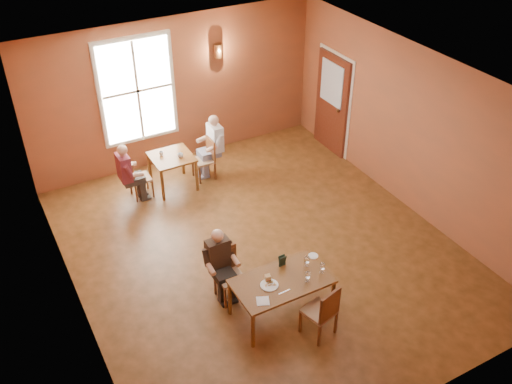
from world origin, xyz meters
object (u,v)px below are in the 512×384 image
chair_empty (319,310)px  chair_diner_maroon (140,177)px  diner_maroon (138,170)px  diner_main (231,270)px  main_table (281,297)px  diner_white (204,151)px  chair_diner_white (203,160)px  second_table (173,171)px  chair_diner_main (230,276)px

chair_empty → chair_diner_maroon: chair_empty is taller
diner_maroon → diner_main: bearing=5.0°
main_table → diner_main: 0.83m
diner_main → chair_diner_maroon: size_ratio=1.38×
chair_empty → diner_white: bearing=71.5°
diner_white → chair_diner_white: bearing=90.0°
chair_diner_white → chair_diner_maroon: size_ratio=1.02×
diner_main → second_table: size_ratio=1.46×
chair_diner_main → second_table: chair_diner_main is taller
second_table → diner_white: size_ratio=0.63×
chair_diner_white → chair_diner_maroon: (-1.30, 0.00, -0.01)m
diner_main → chair_empty: bearing=122.9°
main_table → second_table: bearing=91.6°
chair_diner_main → diner_white: 3.43m
second_table → diner_maroon: bearing=180.0°
chair_diner_main → diner_main: bearing=90.0°
main_table → diner_white: bearing=81.7°
main_table → chair_diner_main: bearing=127.6°
chair_diner_white → chair_diner_maroon: 1.30m
chair_diner_white → diner_white: 0.20m
diner_main → diner_maroon: 3.30m
diner_main → diner_maroon: size_ratio=0.96×
main_table → diner_maroon: bearing=101.4°
main_table → second_table: size_ratio=1.80×
chair_diner_white → diner_maroon: bearing=90.0°
diner_main → chair_diner_maroon: (-0.26, 3.29, -0.16)m
chair_diner_maroon → diner_maroon: size_ratio=0.70×
chair_diner_white → chair_diner_main: bearing=162.3°
chair_diner_white → diner_white: bearing=-90.0°
chair_diner_main → diner_white: (1.07, 3.26, 0.19)m
chair_empty → second_table: chair_empty is taller
chair_diner_main → chair_empty: (0.77, -1.22, 0.01)m
diner_white → second_table: bearing=90.0°
diner_main → second_table: (0.39, 3.29, -0.22)m
diner_white → diner_maroon: size_ratio=1.05×
chair_diner_white → diner_white: diner_white is taller
chair_diner_white → diner_white: (0.03, 0.00, 0.20)m
chair_diner_maroon → main_table: bearing=11.0°
diner_main → diner_white: bearing=-108.0°
main_table → diner_white: 3.96m
chair_diner_maroon → chair_diner_main: bearing=4.6°
diner_main → diner_maroon: bearing=-85.0°
chair_diner_main → chair_diner_maroon: 3.27m
diner_white → chair_diner_maroon: diner_white is taller
main_table → chair_empty: bearing=-64.8°
second_table → diner_white: 0.73m
diner_main → chair_diner_white: size_ratio=1.35×
chair_empty → chair_diner_main: bearing=107.6°
main_table → chair_diner_maroon: size_ratio=1.70×
diner_white → diner_main: bearing=162.0°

